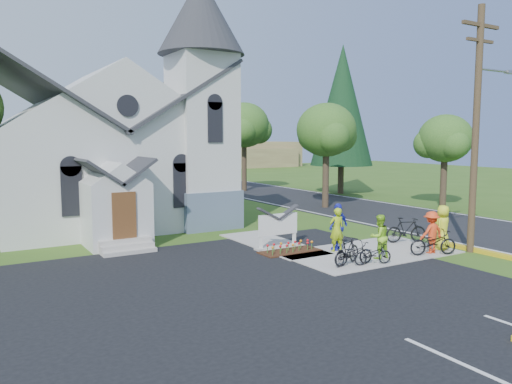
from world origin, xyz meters
TOP-DOWN VIEW (x-y plane):
  - ground at (0.00, 0.00)m, footprint 120.00×120.00m
  - parking_lot at (-7.00, -2.00)m, footprint 20.00×16.00m
  - road at (10.00, 15.00)m, footprint 8.00×90.00m
  - sidewalk at (1.50, 0.50)m, footprint 7.00×4.00m
  - church at (-5.48, 12.48)m, footprint 12.35×12.00m
  - church_sign at (-1.20, 3.20)m, footprint 2.20×0.40m
  - flower_bed at (-1.20, 2.30)m, footprint 2.60×1.10m
  - utility_pole at (5.36, -1.50)m, footprint 3.45×0.28m
  - tree_road_near at (8.50, 12.00)m, footprint 4.00×4.00m
  - tree_road_mid at (9.00, 24.00)m, footprint 4.40×4.40m
  - tree_road_far at (15.50, 8.00)m, footprint 3.60×3.60m
  - conifer at (15.00, 18.00)m, footprint 5.20×5.20m
  - distant_hills at (3.36, 56.33)m, footprint 61.00×10.00m
  - cyclist_0 at (0.46, 1.31)m, footprint 0.72×0.53m
  - bike_0 at (-0.48, -0.76)m, footprint 1.72×0.76m
  - cyclist_1 at (1.09, -0.48)m, footprint 0.88×0.70m
  - bike_1 at (-0.62, -0.58)m, footprint 1.76×1.02m
  - cyclist_2 at (0.68, 1.47)m, footprint 1.24×0.75m
  - bike_2 at (0.18, -1.07)m, footprint 1.60×0.89m
  - cyclist_3 at (3.57, -0.91)m, footprint 1.16×0.72m
  - bike_3 at (4.26, 1.04)m, footprint 1.98×1.20m
  - cyclist_4 at (4.52, -0.71)m, footprint 1.03×0.80m
  - bike_4 at (3.35, -1.20)m, footprint 2.05×1.36m

SIDE VIEW (x-z plane):
  - ground at x=0.00m, z-range 0.00..0.00m
  - parking_lot at x=-7.00m, z-range 0.00..0.02m
  - road at x=10.00m, z-range 0.00..0.02m
  - sidewalk at x=1.50m, z-range 0.00..0.05m
  - flower_bed at x=-1.20m, z-range 0.00..0.07m
  - bike_2 at x=0.18m, z-range 0.05..0.84m
  - bike_0 at x=-0.48m, z-range 0.05..0.92m
  - bike_4 at x=3.35m, z-range 0.05..1.07m
  - bike_1 at x=-0.62m, z-range 0.05..1.07m
  - bike_3 at x=4.26m, z-range 0.05..1.20m
  - cyclist_3 at x=3.57m, z-range 0.05..1.77m
  - cyclist_1 at x=1.09m, z-range 0.05..1.78m
  - cyclist_0 at x=0.46m, z-range 0.05..1.87m
  - cyclist_4 at x=4.52m, z-range 0.05..1.93m
  - church_sign at x=-1.20m, z-range 0.18..1.88m
  - cyclist_2 at x=0.68m, z-range 0.05..2.02m
  - distant_hills at x=3.36m, z-range -0.63..4.97m
  - tree_road_far at x=15.50m, z-range 1.48..7.78m
  - tree_road_near at x=8.50m, z-range 1.68..8.73m
  - church at x=-5.48m, z-range -1.25..11.75m
  - utility_pole at x=5.36m, z-range 0.40..10.40m
  - tree_road_mid at x=9.00m, z-range 1.88..9.68m
  - conifer at x=15.00m, z-range 1.19..13.59m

